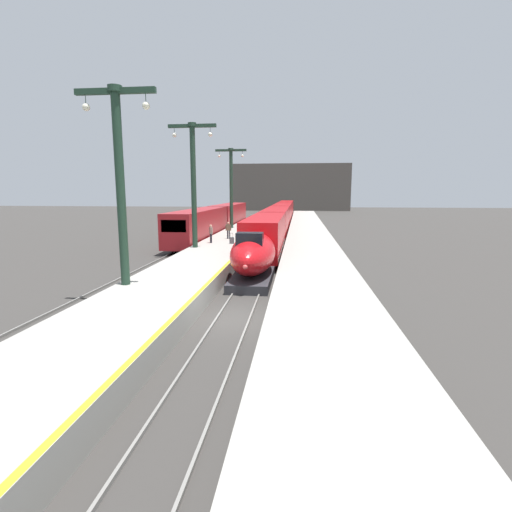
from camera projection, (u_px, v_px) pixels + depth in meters
name	position (u px, v px, depth m)	size (l,w,h in m)	color
ground_plane	(234.00, 319.00, 17.67)	(260.00, 260.00, 0.00)	#33302D
platform_left	(235.00, 240.00, 42.29)	(4.80, 110.00, 1.05)	gray
platform_right	(309.00, 241.00, 41.41)	(4.80, 110.00, 1.05)	gray
platform_left_safety_stripe	(255.00, 235.00, 41.95)	(0.20, 107.80, 0.01)	yellow
rail_main_left	(267.00, 241.00, 44.70)	(0.08, 110.00, 0.12)	slate
rail_main_right	(280.00, 242.00, 44.54)	(0.08, 110.00, 0.12)	slate
rail_secondary_left	(198.00, 241.00, 45.58)	(0.08, 110.00, 0.12)	slate
rail_secondary_right	(211.00, 241.00, 45.42)	(0.08, 110.00, 0.12)	slate
highspeed_train_main	(280.00, 217.00, 57.65)	(2.92, 76.11, 3.60)	#B20F14
regional_train_adjacent	(217.00, 219.00, 51.98)	(2.85, 36.60, 3.80)	maroon
station_column_near	(119.00, 169.00, 18.94)	(4.00, 0.68, 9.67)	#1E3828
station_column_mid	(193.00, 175.00, 32.11)	(4.00, 0.68, 10.24)	#1E3828
station_column_far	(231.00, 181.00, 49.89)	(4.00, 0.68, 10.15)	#1E3828
passenger_near_edge	(211.00, 232.00, 35.79)	(0.40, 0.48, 1.69)	#23232D
passenger_mid_platform	(228.00, 229.00, 38.90)	(0.57, 0.23, 1.69)	#23232D
rolling_suitcase	(232.00, 240.00, 35.31)	(0.40, 0.22, 0.98)	#4C4C51
terminus_back_wall	(290.00, 187.00, 116.51)	(36.00, 2.00, 14.00)	#4C4742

